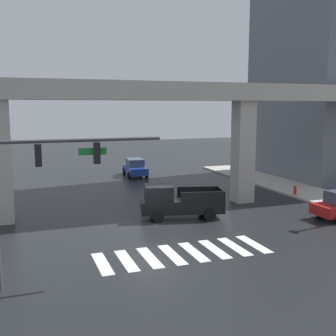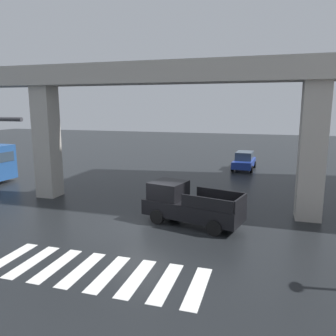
% 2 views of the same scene
% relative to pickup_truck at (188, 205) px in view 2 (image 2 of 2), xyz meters
% --- Properties ---
extents(ground_plane, '(120.00, 120.00, 0.00)m').
position_rel_pickup_truck_xyz_m(ground_plane, '(-2.06, -1.31, -0.99)').
color(ground_plane, black).
extents(crosswalk_stripes, '(8.25, 2.80, 0.01)m').
position_rel_pickup_truck_xyz_m(crosswalk_stripes, '(-2.06, -6.06, -0.98)').
color(crosswalk_stripes, silver).
rests_on(crosswalk_stripes, ground).
extents(elevated_overpass, '(55.32, 1.90, 8.48)m').
position_rel_pickup_truck_xyz_m(elevated_overpass, '(-2.06, 2.53, 6.20)').
color(elevated_overpass, '#ADA89E').
rests_on(elevated_overpass, ground).
extents(pickup_truck, '(5.40, 3.05, 2.08)m').
position_rel_pickup_truck_xyz_m(pickup_truck, '(0.00, 0.00, 0.00)').
color(pickup_truck, black).
rests_on(pickup_truck, ground).
extents(sedan_blue, '(2.17, 4.40, 1.72)m').
position_rel_pickup_truck_xyz_m(sedan_blue, '(1.76, 16.09, -0.14)').
color(sedan_blue, '#1E3899').
rests_on(sedan_blue, ground).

